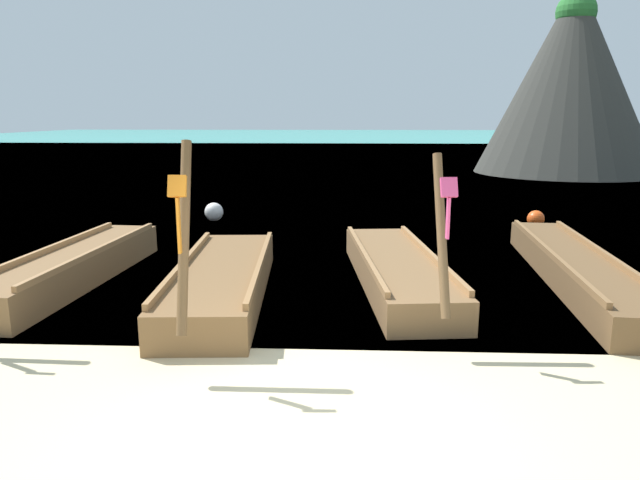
{
  "coord_description": "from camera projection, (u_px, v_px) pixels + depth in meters",
  "views": [
    {
      "loc": [
        0.43,
        -5.08,
        2.98
      ],
      "look_at": [
        0.0,
        4.01,
        1.03
      ],
      "focal_mm": 32.66,
      "sensor_mm": 36.0,
      "label": 1
    }
  ],
  "objects": [
    {
      "name": "sea_water",
      "position": [
        344.0,
        142.0,
        66.18
      ],
      "size": [
        120.0,
        120.0,
        0.0
      ],
      "primitive_type": "plane",
      "color": "#2DB29E",
      "rests_on": "ground"
    },
    {
      "name": "longtail_boat_yellow_ribbon",
      "position": [
        74.0,
        267.0,
        10.49
      ],
      "size": [
        1.31,
        5.91,
        2.61
      ],
      "color": "brown",
      "rests_on": "ground"
    },
    {
      "name": "karst_rock",
      "position": [
        575.0,
        82.0,
        30.04
      ],
      "size": [
        10.21,
        9.2,
        9.75
      ],
      "color": "#383833",
      "rests_on": "ground"
    },
    {
      "name": "mooring_buoy_far",
      "position": [
        536.0,
        219.0,
        15.82
      ],
      "size": [
        0.46,
        0.46,
        0.46
      ],
      "color": "#EA5119",
      "rests_on": "sea_water"
    },
    {
      "name": "longtail_boat_green_ribbon",
      "position": [
        576.0,
        269.0,
        10.51
      ],
      "size": [
        1.58,
        7.19,
        2.39
      ],
      "color": "brown",
      "rests_on": "ground"
    },
    {
      "name": "mooring_buoy_near",
      "position": [
        214.0,
        212.0,
        16.74
      ],
      "size": [
        0.53,
        0.53,
        0.53
      ],
      "color": "white",
      "rests_on": "sea_water"
    },
    {
      "name": "ground",
      "position": [
        301.0,
        431.0,
        5.61
      ],
      "size": [
        120.0,
        120.0,
        0.0
      ],
      "primitive_type": "plane",
      "color": "beige"
    },
    {
      "name": "longtail_boat_orange_ribbon",
      "position": [
        223.0,
        280.0,
        9.7
      ],
      "size": [
        1.68,
        5.79,
        2.71
      ],
      "color": "brown",
      "rests_on": "ground"
    },
    {
      "name": "longtail_boat_pink_ribbon",
      "position": [
        397.0,
        270.0,
        10.4
      ],
      "size": [
        1.8,
        5.97,
        2.52
      ],
      "color": "brown",
      "rests_on": "ground"
    }
  ]
}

